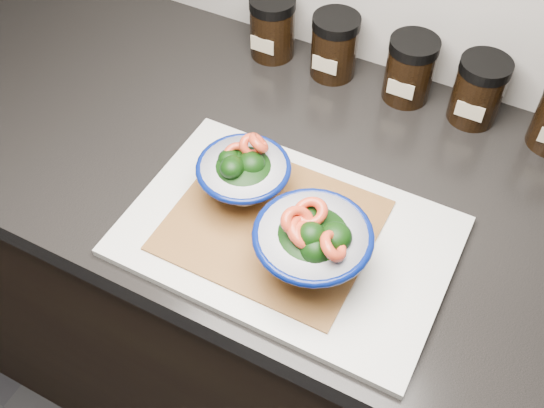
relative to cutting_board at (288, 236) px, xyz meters
The scene contains 10 objects.
cabinet 0.49m from the cutting_board, 109.19° to the left, with size 3.43×0.58×0.86m, color black.
countertop 0.14m from the cutting_board, 109.19° to the left, with size 3.50×0.60×0.04m, color black.
cutting_board is the anchor object (origin of this frame).
bamboo_mat 0.03m from the cutting_board, behind, with size 0.28×0.24×0.00m, color #A66A31.
bowl_left 0.11m from the cutting_board, 159.45° to the left, with size 0.13×0.13×0.11m.
bowl_right 0.09m from the cutting_board, 34.64° to the right, with size 0.16×0.16×0.12m.
spice_jar_a 0.43m from the cutting_board, 120.45° to the left, with size 0.08×0.08×0.11m.
spice_jar_b 0.38m from the cutting_board, 104.60° to the left, with size 0.08×0.08×0.11m.
spice_jar_c 0.37m from the cutting_board, 83.68° to the left, with size 0.08×0.08×0.11m.
spice_jar_d 0.40m from the cutting_board, 66.95° to the left, with size 0.08×0.08×0.11m.
Camera 1 is at (0.27, 0.84, 1.62)m, focal length 42.00 mm.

